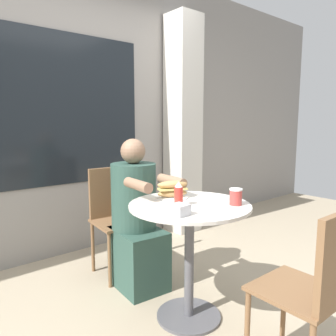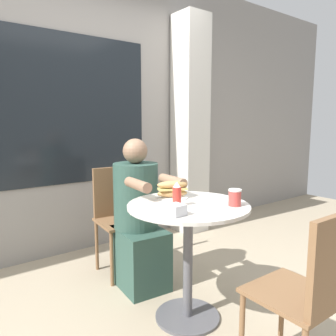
{
  "view_description": "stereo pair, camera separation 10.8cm",
  "coord_description": "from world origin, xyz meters",
  "px_view_note": "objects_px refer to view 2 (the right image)",
  "views": [
    {
      "loc": [
        -1.36,
        -1.42,
        1.25
      ],
      "look_at": [
        0.0,
        0.21,
        0.95
      ],
      "focal_mm": 35.0,
      "sensor_mm": 36.0,
      "label": 1
    },
    {
      "loc": [
        -1.28,
        -1.48,
        1.25
      ],
      "look_at": [
        0.0,
        0.21,
        0.95
      ],
      "focal_mm": 35.0,
      "sensor_mm": 36.0,
      "label": 2
    }
  ],
  "objects_px": {
    "drink_cup": "(235,197)",
    "condiment_bottle": "(177,194)",
    "diner_chair": "(118,209)",
    "cafe_table": "(188,235)",
    "seated_diner": "(138,223)",
    "sandwich_on_plate": "(172,190)",
    "empty_chair_across": "(313,286)"
  },
  "relations": [
    {
      "from": "seated_diner",
      "to": "empty_chair_across",
      "type": "distance_m",
      "value": 1.34
    },
    {
      "from": "empty_chair_across",
      "to": "cafe_table",
      "type": "bearing_deg",
      "value": 96.32
    },
    {
      "from": "cafe_table",
      "to": "empty_chair_across",
      "type": "relative_size",
      "value": 0.86
    },
    {
      "from": "seated_diner",
      "to": "empty_chair_across",
      "type": "xyz_separation_m",
      "value": [
        0.09,
        -1.33,
        0.03
      ]
    },
    {
      "from": "cafe_table",
      "to": "seated_diner",
      "type": "distance_m",
      "value": 0.56
    },
    {
      "from": "condiment_bottle",
      "to": "sandwich_on_plate",
      "type": "bearing_deg",
      "value": 59.87
    },
    {
      "from": "diner_chair",
      "to": "sandwich_on_plate",
      "type": "distance_m",
      "value": 0.77
    },
    {
      "from": "seated_diner",
      "to": "condiment_bottle",
      "type": "height_order",
      "value": "seated_diner"
    },
    {
      "from": "cafe_table",
      "to": "empty_chair_across",
      "type": "height_order",
      "value": "empty_chair_across"
    },
    {
      "from": "cafe_table",
      "to": "seated_diner",
      "type": "relative_size",
      "value": 0.67
    },
    {
      "from": "condiment_bottle",
      "to": "diner_chair",
      "type": "bearing_deg",
      "value": 85.13
    },
    {
      "from": "seated_diner",
      "to": "sandwich_on_plate",
      "type": "relative_size",
      "value": 5.22
    },
    {
      "from": "seated_diner",
      "to": "condiment_bottle",
      "type": "distance_m",
      "value": 0.64
    },
    {
      "from": "sandwich_on_plate",
      "to": "empty_chair_across",
      "type": "bearing_deg",
      "value": -86.71
    },
    {
      "from": "diner_chair",
      "to": "condiment_bottle",
      "type": "bearing_deg",
      "value": 90.19
    },
    {
      "from": "drink_cup",
      "to": "condiment_bottle",
      "type": "xyz_separation_m",
      "value": [
        -0.28,
        0.21,
        0.02
      ]
    },
    {
      "from": "drink_cup",
      "to": "condiment_bottle",
      "type": "relative_size",
      "value": 0.68
    },
    {
      "from": "diner_chair",
      "to": "drink_cup",
      "type": "height_order",
      "value": "diner_chair"
    },
    {
      "from": "drink_cup",
      "to": "sandwich_on_plate",
      "type": "bearing_deg",
      "value": 115.04
    },
    {
      "from": "sandwich_on_plate",
      "to": "cafe_table",
      "type": "bearing_deg",
      "value": -95.76
    },
    {
      "from": "empty_chair_across",
      "to": "sandwich_on_plate",
      "type": "relative_size",
      "value": 4.03
    },
    {
      "from": "sandwich_on_plate",
      "to": "diner_chair",
      "type": "bearing_deg",
      "value": 91.96
    },
    {
      "from": "seated_diner",
      "to": "sandwich_on_plate",
      "type": "height_order",
      "value": "seated_diner"
    },
    {
      "from": "diner_chair",
      "to": "sandwich_on_plate",
      "type": "xyz_separation_m",
      "value": [
        0.02,
        -0.72,
        0.28
      ]
    },
    {
      "from": "empty_chair_across",
      "to": "condiment_bottle",
      "type": "height_order",
      "value": "condiment_bottle"
    },
    {
      "from": "empty_chair_across",
      "to": "drink_cup",
      "type": "height_order",
      "value": "empty_chair_across"
    },
    {
      "from": "empty_chair_across",
      "to": "drink_cup",
      "type": "relative_size",
      "value": 8.63
    },
    {
      "from": "diner_chair",
      "to": "sandwich_on_plate",
      "type": "height_order",
      "value": "diner_chair"
    },
    {
      "from": "cafe_table",
      "to": "sandwich_on_plate",
      "type": "relative_size",
      "value": 3.48
    },
    {
      "from": "cafe_table",
      "to": "sandwich_on_plate",
      "type": "height_order",
      "value": "sandwich_on_plate"
    },
    {
      "from": "diner_chair",
      "to": "condiment_bottle",
      "type": "xyz_separation_m",
      "value": [
        -0.08,
        -0.89,
        0.3
      ]
    },
    {
      "from": "seated_diner",
      "to": "condiment_bottle",
      "type": "xyz_separation_m",
      "value": [
        -0.06,
        -0.55,
        0.33
      ]
    }
  ]
}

